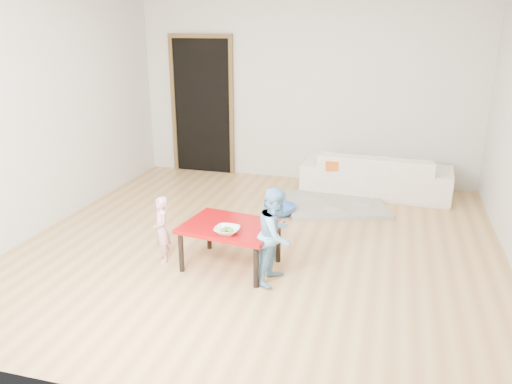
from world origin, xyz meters
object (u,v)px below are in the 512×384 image
at_px(child_blue, 276,235).
at_px(red_table, 231,246).
at_px(bowl, 227,230).
at_px(child_pink, 162,229).
at_px(sofa, 376,173).
at_px(basin, 280,210).

bearing_deg(child_blue, red_table, 82.81).
xyz_separation_m(bowl, child_pink, (-0.73, 0.14, -0.13)).
bearing_deg(red_table, bowl, -79.89).
distance_m(sofa, basin, 1.62).
height_order(child_pink, basin, child_pink).
height_order(bowl, child_blue, child_blue).
xyz_separation_m(child_pink, child_blue, (1.18, -0.09, 0.11)).
bearing_deg(sofa, red_table, 68.50).
bearing_deg(child_pink, red_table, 55.11).
distance_m(bowl, child_blue, 0.45).
xyz_separation_m(sofa, bowl, (-1.21, -2.85, 0.17)).
relative_size(sofa, basin, 5.01).
bearing_deg(basin, sofa, 46.60).
bearing_deg(sofa, child_pink, 58.10).
distance_m(child_pink, basin, 1.78).
distance_m(bowl, child_pink, 0.75).
height_order(red_table, child_pink, child_pink).
relative_size(bowl, child_blue, 0.25).
bearing_deg(sofa, basin, 50.31).
xyz_separation_m(sofa, basin, (-1.10, -1.16, -0.23)).
relative_size(child_blue, basin, 2.25).
bearing_deg(child_pink, basin, 111.63).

